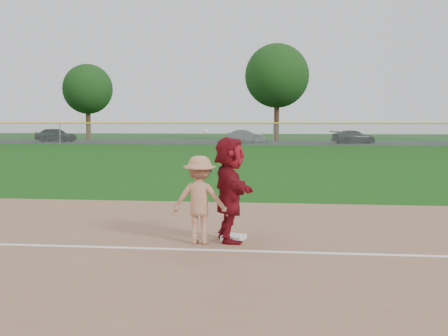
# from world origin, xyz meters

# --- Properties ---
(ground) EXTENTS (160.00, 160.00, 0.00)m
(ground) POSITION_xyz_m (0.00, 0.00, 0.00)
(ground) COLOR #12440D
(ground) RESTS_ON ground
(foul_line) EXTENTS (60.00, 0.10, 0.01)m
(foul_line) POSITION_xyz_m (0.00, -0.80, 0.03)
(foul_line) COLOR white
(foul_line) RESTS_ON infield_dirt
(parking_asphalt) EXTENTS (120.00, 10.00, 0.01)m
(parking_asphalt) POSITION_xyz_m (0.00, 46.00, 0.01)
(parking_asphalt) COLOR black
(parking_asphalt) RESTS_ON ground
(first_base) EXTENTS (0.50, 0.50, 0.09)m
(first_base) POSITION_xyz_m (0.35, 0.14, 0.07)
(first_base) COLOR white
(first_base) RESTS_ON infield_dirt
(base_runner) EXTENTS (1.04, 1.95, 2.01)m
(base_runner) POSITION_xyz_m (0.28, 0.01, 1.02)
(base_runner) COLOR maroon
(base_runner) RESTS_ON infield_dirt
(car_left) EXTENTS (4.48, 2.35, 1.45)m
(car_left) POSITION_xyz_m (-22.64, 45.15, 0.74)
(car_left) COLOR black
(car_left) RESTS_ON parking_asphalt
(car_mid) EXTENTS (4.03, 1.85, 1.28)m
(car_mid) POSITION_xyz_m (-3.00, 46.08, 0.65)
(car_mid) COLOR #505357
(car_mid) RESTS_ON parking_asphalt
(car_right) EXTENTS (4.67, 3.27, 1.26)m
(car_right) POSITION_xyz_m (7.62, 44.95, 0.64)
(car_right) COLOR black
(car_right) RESTS_ON parking_asphalt
(first_base_play) EXTENTS (1.08, 0.64, 2.15)m
(first_base_play) POSITION_xyz_m (-0.25, -0.26, 0.85)
(first_base_play) COLOR #A4A4A6
(first_base_play) RESTS_ON infield_dirt
(outfield_fence) EXTENTS (110.00, 0.12, 110.00)m
(outfield_fence) POSITION_xyz_m (0.00, 40.00, 1.96)
(outfield_fence) COLOR #999EA0
(outfield_fence) RESTS_ON ground
(tree_1) EXTENTS (5.80, 5.80, 8.75)m
(tree_1) POSITION_xyz_m (-22.00, 53.00, 5.83)
(tree_1) COLOR #3E2A16
(tree_1) RESTS_ON ground
(tree_2) EXTENTS (7.00, 7.00, 10.58)m
(tree_2) POSITION_xyz_m (0.00, 51.50, 7.06)
(tree_2) COLOR #3D2316
(tree_2) RESTS_ON ground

